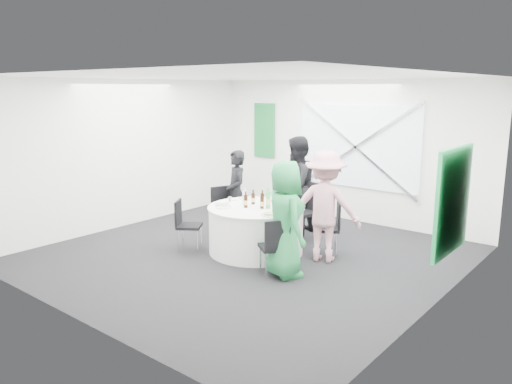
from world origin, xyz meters
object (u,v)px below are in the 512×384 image
Objects in this scene: person_woman_pink at (325,206)px; chair_back_right at (331,224)px; chair_back at (306,206)px; green_water_bottle at (268,200)px; chair_back_left at (223,207)px; chair_front_left at (185,221)px; clear_water_bottle at (245,199)px; person_man_back_left at (236,193)px; person_woman_green at (285,219)px; person_man_back at (296,186)px; chair_front_right at (275,243)px; banquet_table at (256,229)px.

chair_back_right is at bearing -98.13° from person_woman_pink.
chair_back is 3.02× the size of green_water_bottle.
chair_back_left is at bearing -20.74° from person_woman_pink.
chair_front_left is (0.15, -1.08, -0.02)m from chair_back_left.
chair_front_left is 1.44m from green_water_bottle.
green_water_bottle is 0.42m from clear_water_bottle.
person_woman_pink is at bearing 25.84° from person_man_back_left.
chair_front_left is at bearing 7.53° from person_woman_pink.
person_woman_green is at bearing -23.42° from clear_water_bottle.
clear_water_bottle is (-0.41, -0.08, -0.02)m from green_water_bottle.
chair_back is 1.28m from clear_water_bottle.
green_water_bottle is at bearing -85.55° from chair_back_left.
person_man_back is at bearing 85.49° from clear_water_bottle.
clear_water_bottle is at bearing -98.25° from chair_back.
chair_front_right is (2.03, -1.11, -0.01)m from chair_back_left.
banquet_table is at bearing -90.00° from chair_front_right.
chair_back is at bearing 79.04° from banquet_table.
banquet_table is 1.20m from person_woman_green.
banquet_table is 0.87× the size of person_man_back.
chair_front_right is 2.91× the size of clear_water_bottle.
clear_water_bottle is (-1.25, -0.42, 0.02)m from person_woman_pink.
person_man_back is at bearing -152.28° from chair_back_right.
person_man_back_left is at bearing -54.06° from person_man_back.
chair_front_left is (-1.19, -1.78, -0.11)m from chair_back.
person_man_back is at bearing -56.94° from person_woman_pink.
person_man_back_left is (-1.92, -0.12, 0.27)m from chair_back_right.
chair_back_right is at bearing -18.60° from chair_back.
chair_back_left is 2.99× the size of clear_water_bottle.
clear_water_bottle is (-1.19, -0.73, 0.37)m from chair_back_right.
chair_front_right is 0.51× the size of person_woman_green.
banquet_table is 1.84× the size of chair_front_right.
person_woman_green is 5.68× the size of clear_water_bottle.
person_man_back_left reaches higher than clear_water_bottle.
person_woman_pink is 5.88× the size of clear_water_bottle.
person_woman_pink is at bearing -65.86° from person_woman_green.
person_man_back_left reaches higher than banquet_table.
person_man_back reaches higher than chair_back_right.
green_water_bottle is (1.35, -0.40, 0.39)m from chair_back_left.
banquet_table is 1.79× the size of chair_back_left.
green_water_bottle reaches higher than chair_back_right.
person_man_back_left is 1.99m from person_woman_pink.
chair_front_left is 2.87× the size of clear_water_bottle.
chair_front_left is 1.25m from person_man_back_left.
chair_back is (0.22, 1.13, 0.21)m from banquet_table.
clear_water_bottle is at bearing -8.55° from person_man_back_left.
clear_water_bottle reaches higher than chair_front_left.
chair_back is 1.16× the size of chair_back_left.
chair_back_right is (0.78, -0.44, -0.09)m from chair_back.
chair_front_left is at bearing -53.81° from chair_front_right.
chair_back_left is 0.53× the size of person_woman_green.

